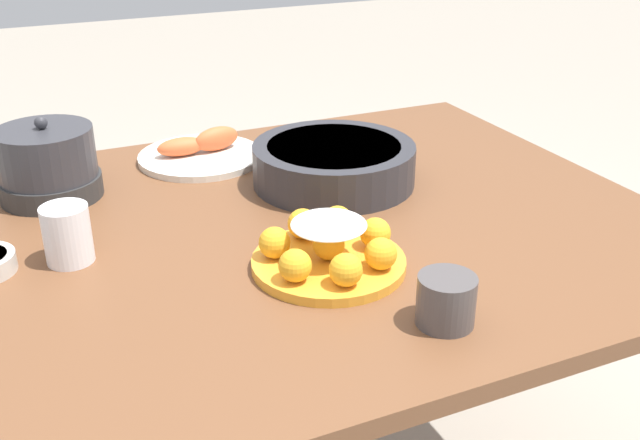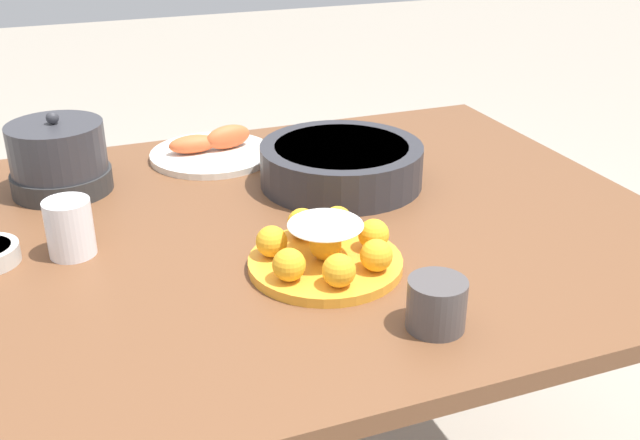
{
  "view_description": "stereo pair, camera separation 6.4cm",
  "coord_description": "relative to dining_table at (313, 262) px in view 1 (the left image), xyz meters",
  "views": [
    {
      "loc": [
        -0.48,
        -1.11,
        1.29
      ],
      "look_at": [
        -0.02,
        -0.09,
        0.75
      ],
      "focal_mm": 42.0,
      "sensor_mm": 36.0,
      "label": 1
    },
    {
      "loc": [
        -0.43,
        -1.13,
        1.29
      ],
      "look_at": [
        -0.02,
        -0.09,
        0.75
      ],
      "focal_mm": 42.0,
      "sensor_mm": 36.0,
      "label": 2
    }
  ],
  "objects": [
    {
      "name": "seafood_platter",
      "position": [
        -0.1,
        0.37,
        0.1
      ],
      "size": [
        0.26,
        0.26,
        0.07
      ],
      "color": "silver",
      "rests_on": "dining_table"
    },
    {
      "name": "warming_pot",
      "position": [
        -0.41,
        0.29,
        0.15
      ],
      "size": [
        0.19,
        0.19,
        0.16
      ],
      "color": "#2D2D2D",
      "rests_on": "dining_table"
    },
    {
      "name": "dining_table",
      "position": [
        0.0,
        0.0,
        0.0
      ],
      "size": [
        1.24,
        1.04,
        0.71
      ],
      "color": "brown",
      "rests_on": "ground_plane"
    },
    {
      "name": "serving_bowl",
      "position": [
        0.11,
        0.13,
        0.13
      ],
      "size": [
        0.32,
        0.32,
        0.08
      ],
      "color": "#2D2D33",
      "rests_on": "dining_table"
    },
    {
      "name": "cake_plate",
      "position": [
        -0.05,
        -0.17,
        0.12
      ],
      "size": [
        0.24,
        0.24,
        0.08
      ],
      "color": "gold",
      "rests_on": "dining_table"
    },
    {
      "name": "cup_far",
      "position": [
        -0.41,
        0.02,
        0.13
      ],
      "size": [
        0.07,
        0.07,
        0.09
      ],
      "color": "white",
      "rests_on": "dining_table"
    },
    {
      "name": "cup_near",
      "position": [
        0.03,
        -0.38,
        0.12
      ],
      "size": [
        0.08,
        0.08,
        0.07
      ],
      "color": "#4C4747",
      "rests_on": "dining_table"
    }
  ]
}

